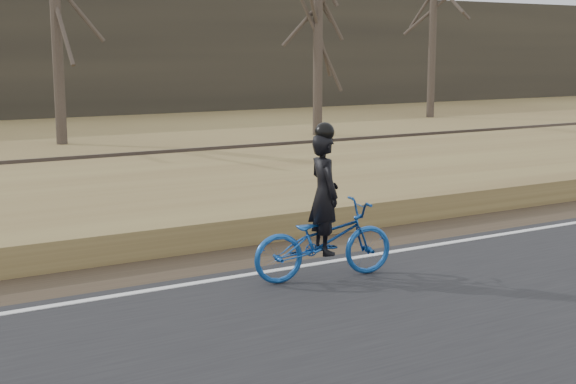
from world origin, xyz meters
TOP-DOWN VIEW (x-y plane):
  - ground at (0.00, 0.00)m, footprint 120.00×120.00m
  - edge_line at (0.00, 0.20)m, footprint 120.00×0.12m
  - shoulder at (0.00, 1.20)m, footprint 120.00×1.60m
  - cyclist at (3.87, -0.45)m, footprint 2.07×0.99m
  - bare_tree_right at (14.10, 15.68)m, footprint 0.36×0.36m
  - bare_tree_far_right at (22.88, 19.64)m, footprint 0.36×0.36m

SIDE VIEW (x-z plane):
  - ground at x=0.00m, z-range 0.00..0.00m
  - shoulder at x=0.00m, z-range 0.00..0.04m
  - edge_line at x=0.00m, z-range 0.06..0.07m
  - cyclist at x=3.87m, z-range -0.33..1.78m
  - bare_tree_right at x=14.10m, z-range 0.00..7.79m
  - bare_tree_far_right at x=22.88m, z-range 0.00..8.87m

